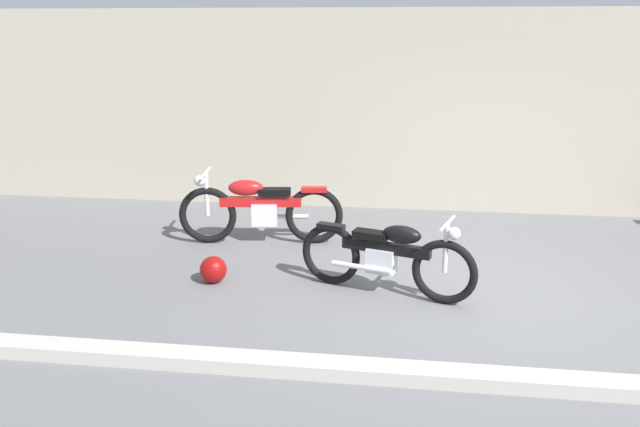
% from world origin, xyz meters
% --- Properties ---
extents(ground_plane, '(40.00, 40.00, 0.00)m').
position_xyz_m(ground_plane, '(0.00, 0.00, 0.00)').
color(ground_plane, slate).
extents(building_wall, '(18.00, 0.30, 2.99)m').
position_xyz_m(building_wall, '(0.00, 3.38, 1.49)').
color(building_wall, '#B2A893').
rests_on(building_wall, ground_plane).
extents(curb_strip, '(18.00, 0.24, 0.12)m').
position_xyz_m(curb_strip, '(0.00, -1.82, 0.06)').
color(curb_strip, '#B7B2A8').
rests_on(curb_strip, ground_plane).
extents(helmet, '(0.30, 0.30, 0.30)m').
position_xyz_m(helmet, '(-2.92, -0.04, 0.15)').
color(helmet, maroon).
rests_on(helmet, ground_plane).
extents(motorcycle_black, '(1.87, 0.78, 0.86)m').
position_xyz_m(motorcycle_black, '(-1.03, -0.09, 0.42)').
color(motorcycle_black, black).
rests_on(motorcycle_black, ground_plane).
extents(motorcycle_red, '(2.12, 0.61, 0.95)m').
position_xyz_m(motorcycle_red, '(-2.72, 1.35, 0.46)').
color(motorcycle_red, black).
rests_on(motorcycle_red, ground_plane).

